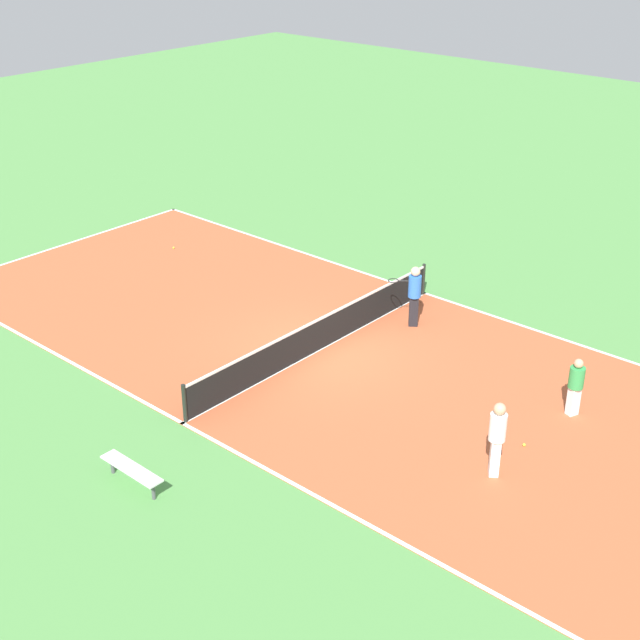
{
  "coord_description": "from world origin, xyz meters",
  "views": [
    {
      "loc": [
        15.91,
        13.96,
        11.34
      ],
      "look_at": [
        0.0,
        0.0,
        0.9
      ],
      "focal_mm": 50.0,
      "sensor_mm": 36.0,
      "label": 1
    }
  ],
  "objects_px": {
    "tennis_net": "(320,333)",
    "player_near_blue": "(414,292)",
    "bench": "(132,470)",
    "tennis_ball_near_net": "(174,248)",
    "player_near_white": "(497,434)",
    "player_far_green": "(576,384)",
    "tennis_ball_right_alley": "(524,445)"
  },
  "relations": [
    {
      "from": "tennis_net",
      "to": "player_near_blue",
      "type": "bearing_deg",
      "value": 160.03
    },
    {
      "from": "bench",
      "to": "tennis_ball_near_net",
      "type": "relative_size",
      "value": 24.41
    },
    {
      "from": "player_near_white",
      "to": "player_near_blue",
      "type": "height_order",
      "value": "player_near_blue"
    },
    {
      "from": "player_near_blue",
      "to": "player_far_green",
      "type": "relative_size",
      "value": 1.21
    },
    {
      "from": "player_near_white",
      "to": "tennis_ball_right_alley",
      "type": "height_order",
      "value": "player_near_white"
    },
    {
      "from": "bench",
      "to": "tennis_ball_near_net",
      "type": "distance_m",
      "value": 13.37
    },
    {
      "from": "tennis_net",
      "to": "tennis_ball_near_net",
      "type": "bearing_deg",
      "value": -104.24
    },
    {
      "from": "bench",
      "to": "player_far_green",
      "type": "distance_m",
      "value": 10.25
    },
    {
      "from": "bench",
      "to": "player_near_blue",
      "type": "height_order",
      "value": "player_near_blue"
    },
    {
      "from": "tennis_net",
      "to": "tennis_ball_right_alley",
      "type": "height_order",
      "value": "tennis_net"
    },
    {
      "from": "player_near_blue",
      "to": "tennis_net",
      "type": "bearing_deg",
      "value": 32.19
    },
    {
      "from": "tennis_net",
      "to": "bench",
      "type": "relative_size",
      "value": 5.79
    },
    {
      "from": "player_near_blue",
      "to": "player_far_green",
      "type": "distance_m",
      "value": 5.76
    },
    {
      "from": "bench",
      "to": "tennis_ball_right_alley",
      "type": "distance_m",
      "value": 8.59
    },
    {
      "from": "tennis_net",
      "to": "player_far_green",
      "type": "bearing_deg",
      "value": 102.62
    },
    {
      "from": "player_near_white",
      "to": "tennis_ball_right_alley",
      "type": "relative_size",
      "value": 25.87
    },
    {
      "from": "player_near_white",
      "to": "tennis_ball_right_alley",
      "type": "distance_m",
      "value": 1.68
    },
    {
      "from": "bench",
      "to": "player_near_white",
      "type": "bearing_deg",
      "value": 44.0
    },
    {
      "from": "tennis_ball_near_net",
      "to": "tennis_ball_right_alley",
      "type": "relative_size",
      "value": 1.0
    },
    {
      "from": "tennis_ball_near_net",
      "to": "tennis_ball_right_alley",
      "type": "distance_m",
      "value": 15.29
    },
    {
      "from": "player_far_green",
      "to": "tennis_ball_right_alley",
      "type": "xyz_separation_m",
      "value": [
        1.93,
        -0.17,
        -0.8
      ]
    },
    {
      "from": "player_far_green",
      "to": "tennis_ball_right_alley",
      "type": "relative_size",
      "value": 21.73
    },
    {
      "from": "tennis_net",
      "to": "player_far_green",
      "type": "xyz_separation_m",
      "value": [
        -1.48,
        6.62,
        0.33
      ]
    },
    {
      "from": "player_near_blue",
      "to": "bench",
      "type": "bearing_deg",
      "value": 52.14
    },
    {
      "from": "player_near_white",
      "to": "bench",
      "type": "bearing_deg",
      "value": -82.07
    },
    {
      "from": "tennis_net",
      "to": "player_near_blue",
      "type": "height_order",
      "value": "player_near_blue"
    },
    {
      "from": "tennis_net",
      "to": "tennis_ball_right_alley",
      "type": "distance_m",
      "value": 6.49
    },
    {
      "from": "player_near_white",
      "to": "tennis_ball_right_alley",
      "type": "bearing_deg",
      "value": 145.29
    },
    {
      "from": "bench",
      "to": "player_near_white",
      "type": "height_order",
      "value": "player_near_white"
    },
    {
      "from": "tennis_net",
      "to": "player_near_white",
      "type": "xyz_separation_m",
      "value": [
        1.81,
        6.49,
        0.51
      ]
    },
    {
      "from": "bench",
      "to": "player_far_green",
      "type": "xyz_separation_m",
      "value": [
        -8.57,
        5.6,
        0.46
      ]
    },
    {
      "from": "tennis_net",
      "to": "player_near_blue",
      "type": "xyz_separation_m",
      "value": [
        -2.82,
        1.02,
        0.54
      ]
    }
  ]
}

